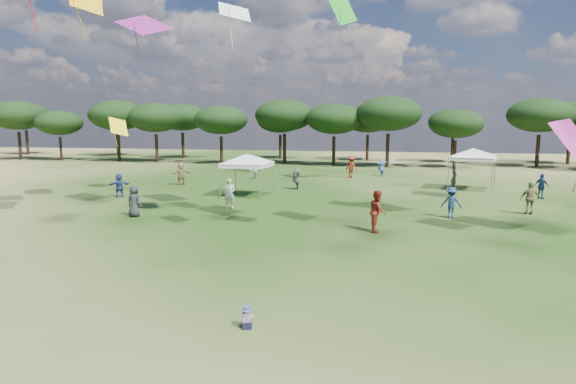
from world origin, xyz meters
TOP-DOWN VIEW (x-y plane):
  - ground at (0.00, 0.00)m, footprint 140.00×140.00m
  - tree_line at (2.39, 47.41)m, footprint 108.78×17.63m
  - tent_left at (-5.87, 21.63)m, footprint 5.83×5.83m
  - tent_right at (9.14, 27.62)m, footprint 5.86×5.86m
  - toddler at (-0.19, 1.89)m, footprint 0.40×0.43m
  - festival_crowd at (-1.55, 24.35)m, footprint 27.74×23.66m

SIDE VIEW (x-z plane):
  - ground at x=0.00m, z-range 0.00..0.00m
  - toddler at x=-0.19m, z-range -0.03..0.51m
  - festival_crowd at x=-1.55m, z-range -0.12..1.81m
  - tent_left at x=-5.87m, z-range 1.11..4.19m
  - tent_right at x=9.14m, z-range 1.22..4.50m
  - tree_line at x=2.39m, z-range 1.54..9.31m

